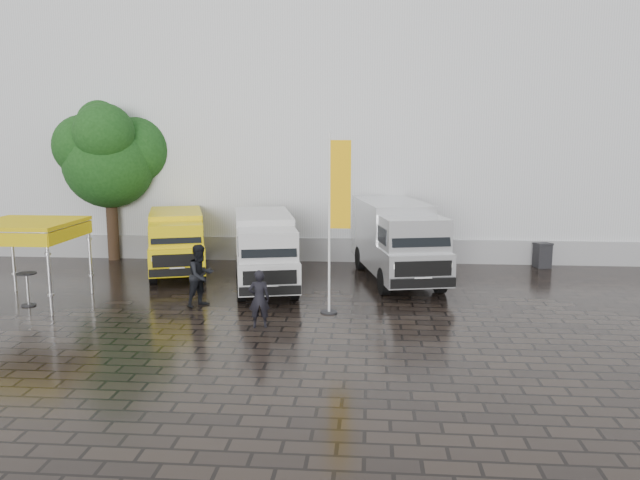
{
  "coord_description": "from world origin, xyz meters",
  "views": [
    {
      "loc": [
        0.99,
        -18.07,
        5.25
      ],
      "look_at": [
        -0.66,
        2.2,
        1.87
      ],
      "focal_mm": 35.0,
      "sensor_mm": 36.0,
      "label": 1
    }
  ],
  "objects_px": {
    "wheelie_bin": "(542,255)",
    "person_tent": "(201,275)",
    "van_yellow": "(177,243)",
    "van_silver": "(397,242)",
    "person_front": "(259,299)",
    "van_white": "(265,251)",
    "flagpole": "(336,213)",
    "canopy_tent": "(26,227)",
    "cocktail_table": "(28,289)"
  },
  "relations": [
    {
      "from": "cocktail_table",
      "to": "person_front",
      "type": "relative_size",
      "value": 0.65
    },
    {
      "from": "person_tent",
      "to": "van_white",
      "type": "bearing_deg",
      "value": 5.69
    },
    {
      "from": "person_front",
      "to": "person_tent",
      "type": "xyz_separation_m",
      "value": [
        -2.2,
        2.03,
        0.16
      ]
    },
    {
      "from": "van_yellow",
      "to": "flagpole",
      "type": "height_order",
      "value": "flagpole"
    },
    {
      "from": "canopy_tent",
      "to": "person_front",
      "type": "height_order",
      "value": "canopy_tent"
    },
    {
      "from": "cocktail_table",
      "to": "flagpole",
      "type": "bearing_deg",
      "value": -0.09
    },
    {
      "from": "van_silver",
      "to": "person_tent",
      "type": "height_order",
      "value": "van_silver"
    },
    {
      "from": "van_yellow",
      "to": "flagpole",
      "type": "distance_m",
      "value": 8.38
    },
    {
      "from": "van_white",
      "to": "van_yellow",
      "type": "bearing_deg",
      "value": 140.26
    },
    {
      "from": "van_yellow",
      "to": "wheelie_bin",
      "type": "distance_m",
      "value": 14.63
    },
    {
      "from": "van_silver",
      "to": "person_tent",
      "type": "bearing_deg",
      "value": -158.44
    },
    {
      "from": "van_yellow",
      "to": "van_white",
      "type": "relative_size",
      "value": 0.87
    },
    {
      "from": "wheelie_bin",
      "to": "person_tent",
      "type": "height_order",
      "value": "person_tent"
    },
    {
      "from": "van_yellow",
      "to": "van_white",
      "type": "distance_m",
      "value": 4.22
    },
    {
      "from": "wheelie_bin",
      "to": "person_front",
      "type": "distance_m",
      "value": 13.41
    },
    {
      "from": "van_yellow",
      "to": "person_tent",
      "type": "relative_size",
      "value": 2.61
    },
    {
      "from": "cocktail_table",
      "to": "person_front",
      "type": "bearing_deg",
      "value": -11.92
    },
    {
      "from": "van_yellow",
      "to": "van_white",
      "type": "bearing_deg",
      "value": -44.44
    },
    {
      "from": "canopy_tent",
      "to": "flagpole",
      "type": "distance_m",
      "value": 9.77
    },
    {
      "from": "van_yellow",
      "to": "person_front",
      "type": "xyz_separation_m",
      "value": [
        4.42,
        -6.64,
        -0.36
      ]
    },
    {
      "from": "van_yellow",
      "to": "cocktail_table",
      "type": "distance_m",
      "value": 6.0
    },
    {
      "from": "van_yellow",
      "to": "canopy_tent",
      "type": "height_order",
      "value": "canopy_tent"
    },
    {
      "from": "van_yellow",
      "to": "van_silver",
      "type": "bearing_deg",
      "value": -20.5
    },
    {
      "from": "van_silver",
      "to": "wheelie_bin",
      "type": "relative_size",
      "value": 6.5
    },
    {
      "from": "van_white",
      "to": "person_tent",
      "type": "height_order",
      "value": "van_white"
    },
    {
      "from": "person_front",
      "to": "cocktail_table",
      "type": "bearing_deg",
      "value": -22.22
    },
    {
      "from": "canopy_tent",
      "to": "flagpole",
      "type": "relative_size",
      "value": 0.54
    },
    {
      "from": "cocktail_table",
      "to": "wheelie_bin",
      "type": "relative_size",
      "value": 1.04
    },
    {
      "from": "wheelie_bin",
      "to": "van_yellow",
      "type": "bearing_deg",
      "value": 176.27
    },
    {
      "from": "person_tent",
      "to": "cocktail_table",
      "type": "bearing_deg",
      "value": 130.03
    },
    {
      "from": "person_tent",
      "to": "van_silver",
      "type": "bearing_deg",
      "value": -20.63
    },
    {
      "from": "flagpole",
      "to": "person_tent",
      "type": "bearing_deg",
      "value": 174.15
    },
    {
      "from": "van_white",
      "to": "person_tent",
      "type": "relative_size",
      "value": 2.98
    },
    {
      "from": "van_white",
      "to": "van_silver",
      "type": "distance_m",
      "value": 4.92
    },
    {
      "from": "van_white",
      "to": "person_tent",
      "type": "bearing_deg",
      "value": -132.76
    },
    {
      "from": "van_white",
      "to": "cocktail_table",
      "type": "distance_m",
      "value": 7.68
    },
    {
      "from": "van_silver",
      "to": "person_tent",
      "type": "xyz_separation_m",
      "value": [
        -6.24,
        -4.17,
        -0.45
      ]
    },
    {
      "from": "canopy_tent",
      "to": "person_tent",
      "type": "relative_size",
      "value": 1.49
    },
    {
      "from": "flagpole",
      "to": "person_tent",
      "type": "height_order",
      "value": "flagpole"
    },
    {
      "from": "canopy_tent",
      "to": "person_front",
      "type": "distance_m",
      "value": 8.14
    },
    {
      "from": "van_yellow",
      "to": "van_silver",
      "type": "xyz_separation_m",
      "value": [
        8.45,
        -0.44,
        0.25
      ]
    },
    {
      "from": "van_silver",
      "to": "canopy_tent",
      "type": "height_order",
      "value": "van_silver"
    },
    {
      "from": "van_silver",
      "to": "van_yellow",
      "type": "bearing_deg",
      "value": 164.84
    },
    {
      "from": "canopy_tent",
      "to": "flagpole",
      "type": "bearing_deg",
      "value": -2.07
    },
    {
      "from": "van_silver",
      "to": "person_tent",
      "type": "distance_m",
      "value": 7.52
    },
    {
      "from": "canopy_tent",
      "to": "van_silver",
      "type": "bearing_deg",
      "value": 19.86
    },
    {
      "from": "van_silver",
      "to": "person_front",
      "type": "relative_size",
      "value": 4.03
    },
    {
      "from": "van_silver",
      "to": "flagpole",
      "type": "relative_size",
      "value": 1.22
    },
    {
      "from": "van_yellow",
      "to": "flagpole",
      "type": "relative_size",
      "value": 0.95
    },
    {
      "from": "canopy_tent",
      "to": "wheelie_bin",
      "type": "bearing_deg",
      "value": 21.38
    }
  ]
}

